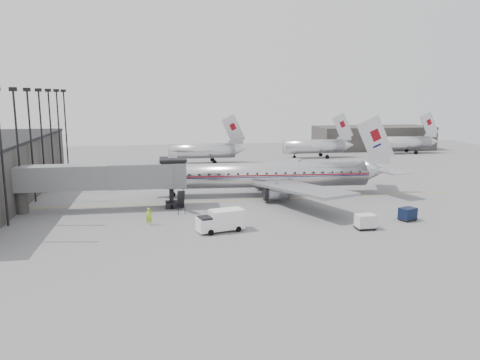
# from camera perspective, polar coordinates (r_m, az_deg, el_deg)

# --- Properties ---
(ground) EXTENTS (160.00, 160.00, 0.00)m
(ground) POSITION_cam_1_polar(r_m,az_deg,el_deg) (58.71, 0.91, -3.80)
(ground) COLOR slate
(ground) RESTS_ON ground
(hangar) EXTENTS (30.00, 12.00, 6.00)m
(hangar) POSITION_cam_1_polar(r_m,az_deg,el_deg) (129.03, 15.88, 4.98)
(hangar) COLOR #353230
(hangar) RESTS_ON ground
(apron_line) EXTENTS (60.00, 0.15, 0.01)m
(apron_line) POSITION_cam_1_polar(r_m,az_deg,el_deg) (65.01, 2.54, -2.39)
(apron_line) COLOR gold
(apron_line) RESTS_ON ground
(jet_bridge) EXTENTS (21.00, 6.20, 7.10)m
(jet_bridge) POSITION_cam_1_polar(r_m,az_deg,el_deg) (60.78, -15.37, 0.35)
(jet_bridge) COLOR slate
(jet_bridge) RESTS_ON ground
(floodlight_masts) EXTENTS (0.90, 42.25, 15.25)m
(floodlight_masts) POSITION_cam_1_polar(r_m,az_deg,el_deg) (71.25, -23.55, 4.69)
(floodlight_masts) COLOR black
(floodlight_masts) RESTS_ON ground
(distant_aircraft_near) EXTENTS (16.39, 3.20, 10.26)m
(distant_aircraft_near) POSITION_cam_1_polar(r_m,az_deg,el_deg) (99.00, -4.59, 3.64)
(distant_aircraft_near) COLOR silver
(distant_aircraft_near) RESTS_ON ground
(distant_aircraft_mid) EXTENTS (16.39, 3.20, 10.26)m
(distant_aircraft_mid) POSITION_cam_1_polar(r_m,az_deg,el_deg) (108.30, 9.08, 4.13)
(distant_aircraft_mid) COLOR silver
(distant_aircraft_mid) RESTS_ON ground
(distant_aircraft_far) EXTENTS (16.39, 3.20, 10.26)m
(distant_aircraft_far) POSITION_cam_1_polar(r_m,az_deg,el_deg) (121.67, 19.26, 4.36)
(distant_aircraft_far) COLOR silver
(distant_aircraft_far) RESTS_ON ground
(airliner) EXTENTS (36.43, 33.68, 11.52)m
(airliner) POSITION_cam_1_polar(r_m,az_deg,el_deg) (67.77, 3.96, 0.62)
(airliner) COLOR silver
(airliner) RESTS_ON ground
(service_van) EXTENTS (5.27, 3.03, 2.33)m
(service_van) POSITION_cam_1_polar(r_m,az_deg,el_deg) (49.90, -2.33, -4.93)
(service_van) COLOR white
(service_van) RESTS_ON ground
(baggage_cart_navy) EXTENTS (2.30, 2.05, 1.49)m
(baggage_cart_navy) POSITION_cam_1_polar(r_m,az_deg,el_deg) (57.58, 19.76, -3.90)
(baggage_cart_navy) COLOR black
(baggage_cart_navy) RESTS_ON ground
(baggage_cart_white) EXTENTS (2.12, 1.64, 1.63)m
(baggage_cart_white) POSITION_cam_1_polar(r_m,az_deg,el_deg) (52.55, 15.03, -4.90)
(baggage_cart_white) COLOR silver
(baggage_cart_white) RESTS_ON ground
(ramp_worker) EXTENTS (0.72, 0.47, 1.95)m
(ramp_worker) POSITION_cam_1_polar(r_m,az_deg,el_deg) (53.28, -11.03, -4.40)
(ramp_worker) COLOR #A3CD18
(ramp_worker) RESTS_ON ground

